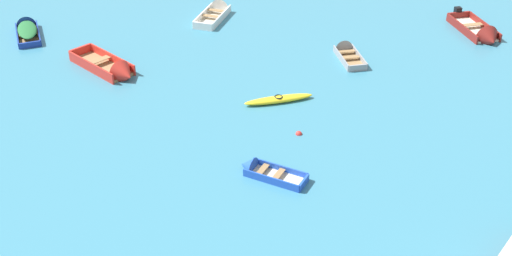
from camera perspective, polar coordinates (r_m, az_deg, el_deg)
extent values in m
cube|color=#99754C|center=(35.24, -13.41, 5.28)|extent=(3.86, 3.16, 0.14)
cube|color=red|center=(35.47, -12.55, 5.96)|extent=(3.34, 2.26, 0.57)
cube|color=red|center=(34.83, -14.37, 5.21)|extent=(3.34, 2.26, 0.57)
cube|color=red|center=(36.69, -15.21, 6.49)|extent=(0.85, 1.19, 0.57)
cone|color=red|center=(33.57, -11.46, 4.60)|extent=(1.48, 1.59, 1.30)
cube|color=#937047|center=(35.26, -13.66, 5.85)|extent=(1.02, 1.24, 0.03)
cube|color=#99754C|center=(35.48, 8.27, 5.99)|extent=(1.81, 2.67, 0.09)
cube|color=gray|center=(35.27, 7.49, 6.13)|extent=(1.01, 2.44, 0.36)
cube|color=gray|center=(35.59, 9.08, 6.25)|extent=(1.01, 2.44, 0.36)
cube|color=gray|center=(34.34, 8.97, 5.25)|extent=(0.98, 0.47, 0.36)
cone|color=gray|center=(36.57, 7.62, 7.13)|extent=(1.14, 0.92, 0.99)
cube|color=#937047|center=(35.28, 8.37, 6.20)|extent=(0.96, 0.59, 0.03)
cube|color=#937047|center=(35.92, 7.98, 6.72)|extent=(0.96, 0.59, 0.03)
cube|color=beige|center=(25.96, 1.74, -4.36)|extent=(2.49, 1.49, 0.08)
cube|color=blue|center=(25.56, 1.30, -4.66)|extent=(2.36, 0.76, 0.34)
cube|color=blue|center=(26.22, 2.17, -3.61)|extent=(2.36, 0.76, 0.34)
cube|color=blue|center=(25.50, 4.23, -4.86)|extent=(0.34, 0.87, 0.34)
cone|color=blue|center=(26.34, -0.76, -3.36)|extent=(0.79, 0.99, 0.86)
cube|color=#937047|center=(25.80, 2.00, -4.08)|extent=(0.48, 0.84, 0.03)
cube|color=#937047|center=(26.05, 0.58, -3.66)|extent=(0.48, 0.84, 0.03)
cube|color=#99754C|center=(40.14, -19.42, 7.63)|extent=(2.49, 3.16, 0.09)
cube|color=navy|center=(40.10, -20.29, 7.64)|extent=(1.67, 2.75, 0.34)
cube|color=navy|center=(40.09, -18.61, 7.96)|extent=(1.67, 2.75, 0.34)
cube|color=navy|center=(38.64, -19.30, 6.92)|extent=(1.06, 0.69, 0.34)
cone|color=navy|center=(41.61, -19.60, 8.67)|extent=(1.34, 1.20, 1.13)
cube|color=#937047|center=(39.91, -19.45, 7.80)|extent=(1.08, 0.82, 0.03)
cube|color=#937047|center=(40.77, -19.54, 8.29)|extent=(1.08, 0.82, 0.03)
ellipsoid|color=#236633|center=(39.98, -19.53, 8.17)|extent=(2.31, 2.91, 0.33)
cube|color=beige|center=(40.75, 18.55, 8.19)|extent=(2.65, 3.75, 0.12)
cube|color=maroon|center=(41.07, 19.49, 8.46)|extent=(1.53, 3.38, 0.47)
cube|color=maroon|center=(40.32, 17.68, 8.36)|extent=(1.53, 3.38, 0.47)
cube|color=maroon|center=(42.12, 17.40, 9.42)|extent=(1.39, 0.71, 0.47)
cone|color=maroon|center=(39.22, 19.94, 7.31)|extent=(1.63, 1.33, 1.41)
cube|color=#937047|center=(40.80, 18.49, 8.64)|extent=(1.36, 0.87, 0.03)
cube|color=black|center=(42.18, 17.34, 9.71)|extent=(0.48, 0.46, 0.66)
cube|color=beige|center=(40.34, -3.87, 9.57)|extent=(1.53, 3.22, 0.11)
cube|color=white|center=(40.49, -4.70, 9.88)|extent=(0.49, 3.22, 0.45)
cube|color=white|center=(40.07, -3.04, 9.70)|extent=(0.49, 3.22, 0.45)
cube|color=white|center=(38.90, -4.73, 8.92)|extent=(1.21, 0.28, 0.45)
cone|color=white|center=(41.73, -3.04, 10.67)|extent=(1.26, 0.88, 1.17)
cube|color=#937047|center=(40.10, -3.97, 9.82)|extent=(1.13, 0.47, 0.03)
cube|color=#937047|center=(40.91, -3.49, 10.31)|extent=(1.13, 0.47, 0.03)
ellipsoid|color=yellow|center=(31.06, 2.00, 2.55)|extent=(3.31, 1.94, 0.31)
torus|color=black|center=(30.99, 2.00, 2.77)|extent=(0.55, 0.55, 0.07)
sphere|color=red|center=(28.73, 3.79, -0.54)|extent=(0.29, 0.29, 0.29)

